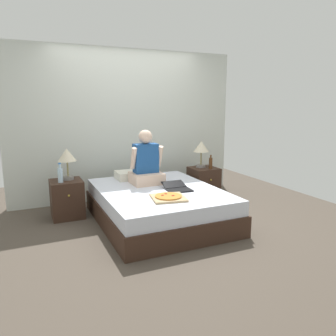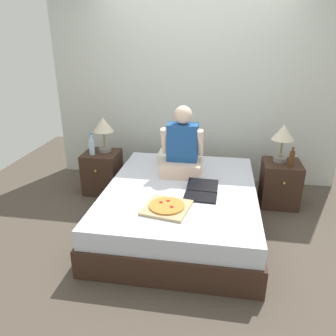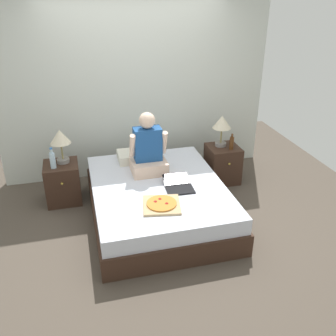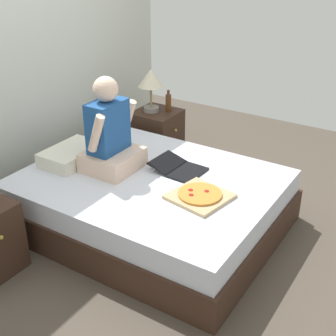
{
  "view_description": "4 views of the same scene",
  "coord_description": "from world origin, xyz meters",
  "px_view_note": "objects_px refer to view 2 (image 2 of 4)",
  "views": [
    {
      "loc": [
        -1.67,
        -4.02,
        1.62
      ],
      "look_at": [
        0.09,
        -0.12,
        0.77
      ],
      "focal_mm": 35.0,
      "sensor_mm": 36.0,
      "label": 1
    },
    {
      "loc": [
        0.37,
        -3.1,
        1.95
      ],
      "look_at": [
        -0.11,
        -0.17,
        0.74
      ],
      "focal_mm": 35.0,
      "sensor_mm": 36.0,
      "label": 2
    },
    {
      "loc": [
        -0.87,
        -3.86,
        2.65
      ],
      "look_at": [
        0.1,
        -0.1,
        0.72
      ],
      "focal_mm": 40.0,
      "sensor_mm": 36.0,
      "label": 3
    },
    {
      "loc": [
        -2.72,
        -1.9,
        2.24
      ],
      "look_at": [
        -0.08,
        -0.22,
        0.64
      ],
      "focal_mm": 50.0,
      "sensor_mm": 36.0,
      "label": 4
    }
  ],
  "objects_px": {
    "lamp_on_left_nightstand": "(103,127)",
    "water_bottle": "(92,146)",
    "bed": "(181,206)",
    "laptop": "(201,193)",
    "person_seated": "(182,150)",
    "nightstand_right": "(280,183)",
    "pizza_box": "(167,207)",
    "lamp_on_right_nightstand": "(283,135)",
    "beer_bottle": "(292,158)",
    "nightstand_left": "(103,172)"
  },
  "relations": [
    {
      "from": "lamp_on_left_nightstand",
      "to": "water_bottle",
      "type": "distance_m",
      "value": 0.28
    },
    {
      "from": "water_bottle",
      "to": "lamp_on_right_nightstand",
      "type": "bearing_deg",
      "value": 3.47
    },
    {
      "from": "person_seated",
      "to": "nightstand_right",
      "type": "bearing_deg",
      "value": 15.54
    },
    {
      "from": "person_seated",
      "to": "laptop",
      "type": "height_order",
      "value": "person_seated"
    },
    {
      "from": "beer_bottle",
      "to": "laptop",
      "type": "bearing_deg",
      "value": -142.79
    },
    {
      "from": "lamp_on_left_nightstand",
      "to": "lamp_on_right_nightstand",
      "type": "relative_size",
      "value": 1.0
    },
    {
      "from": "water_bottle",
      "to": "beer_bottle",
      "type": "bearing_deg",
      "value": -0.24
    },
    {
      "from": "bed",
      "to": "laptop",
      "type": "distance_m",
      "value": 0.37
    },
    {
      "from": "bed",
      "to": "beer_bottle",
      "type": "height_order",
      "value": "beer_bottle"
    },
    {
      "from": "water_bottle",
      "to": "pizza_box",
      "type": "bearing_deg",
      "value": -43.84
    },
    {
      "from": "bed",
      "to": "lamp_on_right_nightstand",
      "type": "distance_m",
      "value": 1.47
    },
    {
      "from": "lamp_on_left_nightstand",
      "to": "laptop",
      "type": "bearing_deg",
      "value": -34.27
    },
    {
      "from": "pizza_box",
      "to": "lamp_on_left_nightstand",
      "type": "bearing_deg",
      "value": 129.56
    },
    {
      "from": "nightstand_right",
      "to": "pizza_box",
      "type": "xyz_separation_m",
      "value": [
        -1.2,
        -1.18,
        0.21
      ]
    },
    {
      "from": "nightstand_right",
      "to": "nightstand_left",
      "type": "bearing_deg",
      "value": 180.0
    },
    {
      "from": "beer_bottle",
      "to": "lamp_on_right_nightstand",
      "type": "bearing_deg",
      "value": 123.69
    },
    {
      "from": "nightstand_right",
      "to": "person_seated",
      "type": "bearing_deg",
      "value": -164.46
    },
    {
      "from": "lamp_on_left_nightstand",
      "to": "nightstand_right",
      "type": "height_order",
      "value": "lamp_on_left_nightstand"
    },
    {
      "from": "bed",
      "to": "person_seated",
      "type": "relative_size",
      "value": 2.61
    },
    {
      "from": "bed",
      "to": "pizza_box",
      "type": "relative_size",
      "value": 4.38
    },
    {
      "from": "lamp_on_right_nightstand",
      "to": "beer_bottle",
      "type": "relative_size",
      "value": 1.96
    },
    {
      "from": "nightstand_left",
      "to": "pizza_box",
      "type": "relative_size",
      "value": 1.16
    },
    {
      "from": "beer_bottle",
      "to": "person_seated",
      "type": "bearing_deg",
      "value": -169.72
    },
    {
      "from": "lamp_on_left_nightstand",
      "to": "nightstand_right",
      "type": "bearing_deg",
      "value": -1.29
    },
    {
      "from": "laptop",
      "to": "pizza_box",
      "type": "distance_m",
      "value": 0.45
    },
    {
      "from": "pizza_box",
      "to": "water_bottle",
      "type": "bearing_deg",
      "value": 136.16
    },
    {
      "from": "bed",
      "to": "lamp_on_left_nightstand",
      "type": "height_order",
      "value": "lamp_on_left_nightstand"
    },
    {
      "from": "nightstand_left",
      "to": "water_bottle",
      "type": "relative_size",
      "value": 1.96
    },
    {
      "from": "bed",
      "to": "pizza_box",
      "type": "xyz_separation_m",
      "value": [
        -0.07,
        -0.49,
        0.25
      ]
    },
    {
      "from": "person_seated",
      "to": "laptop",
      "type": "distance_m",
      "value": 0.64
    },
    {
      "from": "person_seated",
      "to": "laptop",
      "type": "bearing_deg",
      "value": -63.7
    },
    {
      "from": "water_bottle",
      "to": "laptop",
      "type": "xyz_separation_m",
      "value": [
        1.43,
        -0.75,
        -0.17
      ]
    },
    {
      "from": "person_seated",
      "to": "water_bottle",
      "type": "bearing_deg",
      "value": 168.72
    },
    {
      "from": "water_bottle",
      "to": "person_seated",
      "type": "bearing_deg",
      "value": -11.28
    },
    {
      "from": "lamp_on_right_nightstand",
      "to": "nightstand_right",
      "type": "bearing_deg",
      "value": -59.07
    },
    {
      "from": "lamp_on_left_nightstand",
      "to": "pizza_box",
      "type": "distance_m",
      "value": 1.65
    },
    {
      "from": "nightstand_left",
      "to": "lamp_on_right_nightstand",
      "type": "relative_size",
      "value": 1.2
    },
    {
      "from": "lamp_on_right_nightstand",
      "to": "bed",
      "type": "bearing_deg",
      "value": -146.02
    },
    {
      "from": "nightstand_right",
      "to": "laptop",
      "type": "relative_size",
      "value": 1.26
    },
    {
      "from": "beer_bottle",
      "to": "person_seated",
      "type": "xyz_separation_m",
      "value": [
        -1.24,
        -0.22,
        0.11
      ]
    },
    {
      "from": "lamp_on_right_nightstand",
      "to": "lamp_on_left_nightstand",
      "type": "bearing_deg",
      "value": 180.0
    },
    {
      "from": "bed",
      "to": "nightstand_right",
      "type": "distance_m",
      "value": 1.33
    },
    {
      "from": "nightstand_left",
      "to": "water_bottle",
      "type": "bearing_deg",
      "value": -131.65
    },
    {
      "from": "nightstand_right",
      "to": "lamp_on_right_nightstand",
      "type": "relative_size",
      "value": 1.2
    },
    {
      "from": "water_bottle",
      "to": "nightstand_right",
      "type": "distance_m",
      "value": 2.37
    },
    {
      "from": "water_bottle",
      "to": "pizza_box",
      "type": "relative_size",
      "value": 0.59
    },
    {
      "from": "lamp_on_left_nightstand",
      "to": "beer_bottle",
      "type": "xyz_separation_m",
      "value": [
        2.29,
        -0.15,
        -0.23
      ]
    },
    {
      "from": "water_bottle",
      "to": "laptop",
      "type": "relative_size",
      "value": 0.65
    },
    {
      "from": "lamp_on_left_nightstand",
      "to": "water_bottle",
      "type": "bearing_deg",
      "value": -130.6
    },
    {
      "from": "bed",
      "to": "lamp_on_right_nightstand",
      "type": "bearing_deg",
      "value": 33.98
    }
  ]
}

